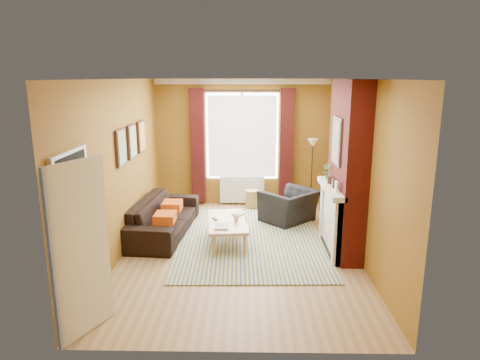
# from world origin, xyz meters

# --- Properties ---
(ground) EXTENTS (5.50, 5.50, 0.00)m
(ground) POSITION_xyz_m (0.00, 0.00, 0.00)
(ground) COLOR olive
(ground) RESTS_ON ground
(room_walls) EXTENTS (3.82, 5.54, 2.83)m
(room_walls) POSITION_xyz_m (0.64, 0.28, 1.39)
(room_walls) COLOR brown
(room_walls) RESTS_ON ground
(striped_rug) EXTENTS (2.61, 3.55, 0.02)m
(striped_rug) POSITION_xyz_m (0.19, 0.47, 0.01)
(striped_rug) COLOR #2E4B80
(striped_rug) RESTS_ON ground
(sofa) EXTENTS (1.07, 2.31, 0.65)m
(sofa) POSITION_xyz_m (-1.42, 0.75, 0.33)
(sofa) COLOR black
(sofa) RESTS_ON ground
(armchair) EXTENTS (1.31, 1.31, 0.64)m
(armchair) POSITION_xyz_m (0.96, 1.48, 0.32)
(armchair) COLOR black
(armchair) RESTS_ON ground
(coffee_table) EXTENTS (0.77, 1.33, 0.42)m
(coffee_table) POSITION_xyz_m (-0.23, 0.28, 0.38)
(coffee_table) COLOR tan
(coffee_table) RESTS_ON ground
(wicker_stool) EXTENTS (0.36, 0.36, 0.40)m
(wicker_stool) POSITION_xyz_m (0.24, 2.40, 0.20)
(wicker_stool) COLOR olive
(wicker_stool) RESTS_ON ground
(floor_lamp) EXTENTS (0.23, 0.23, 1.56)m
(floor_lamp) POSITION_xyz_m (1.51, 2.32, 1.23)
(floor_lamp) COLOR black
(floor_lamp) RESTS_ON ground
(book_a) EXTENTS (0.22, 0.29, 0.03)m
(book_a) POSITION_xyz_m (-0.40, -0.07, 0.44)
(book_a) COLOR #999999
(book_a) RESTS_ON coffee_table
(book_b) EXTENTS (0.30, 0.33, 0.02)m
(book_b) POSITION_xyz_m (-0.11, 0.71, 0.43)
(book_b) COLOR #999999
(book_b) RESTS_ON coffee_table
(mug) EXTENTS (0.12, 0.12, 0.10)m
(mug) POSITION_xyz_m (-0.07, 0.26, 0.48)
(mug) COLOR #999999
(mug) RESTS_ON coffee_table
(tv_remote) EXTENTS (0.11, 0.15, 0.02)m
(tv_remote) POSITION_xyz_m (-0.44, 0.34, 0.43)
(tv_remote) COLOR #262629
(tv_remote) RESTS_ON coffee_table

